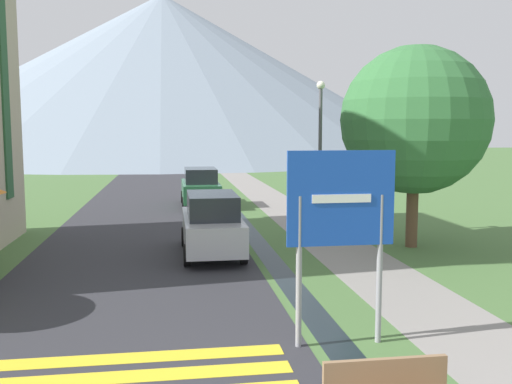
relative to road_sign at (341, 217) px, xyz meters
name	(u,v)px	position (x,y,z in m)	size (l,w,h in m)	color
ground_plane	(207,213)	(-1.23, 15.69, -2.20)	(160.00, 160.00, 0.00)	#476B38
road	(155,190)	(-3.73, 25.69, -2.19)	(6.40, 60.00, 0.01)	#2D2D33
footpath	(255,188)	(2.37, 25.69, -2.19)	(2.20, 60.00, 0.01)	gray
drainage_channel	(216,189)	(-0.03, 25.69, -2.19)	(0.60, 60.00, 0.00)	black
crosswalk_marking	(110,378)	(-3.73, -0.78, -2.19)	(5.44, 1.84, 0.01)	yellow
mountain_distant	(163,75)	(-3.64, 78.05, 9.44)	(81.01, 81.01, 23.28)	gray
road_sign	(341,217)	(0.00, 0.00, 0.00)	(1.83, 0.11, 3.31)	gray
parked_car_near	(212,224)	(-1.63, 7.29, -1.29)	(1.72, 4.23, 1.82)	#B2B2B7
parked_car_far	(200,187)	(-1.39, 17.97, -1.29)	(1.81, 4.26, 1.82)	#28663D
streetlamp	(320,146)	(2.20, 9.59, 0.91)	(0.28, 0.28, 5.24)	#515156
tree_by_path	(415,120)	(4.61, 7.52, 1.72)	(4.52, 4.52, 6.19)	brown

